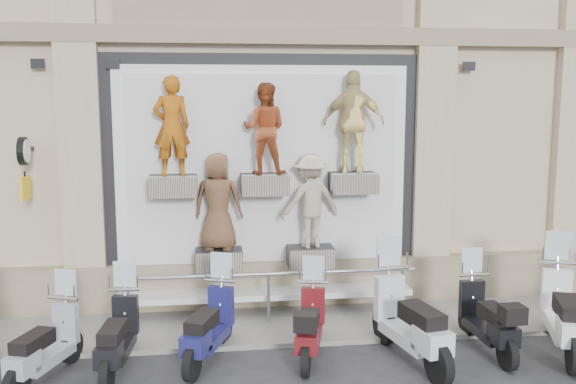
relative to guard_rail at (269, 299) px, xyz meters
name	(u,v)px	position (x,y,z in m)	size (l,w,h in m)	color
ground	(283,377)	(0.00, -2.00, -0.47)	(90.00, 90.00, 0.00)	#2C2C2E
sidewalk	(268,322)	(0.00, 0.10, -0.43)	(16.00, 2.20, 0.08)	gray
building	(246,0)	(0.00, 5.00, 5.54)	(14.00, 8.60, 12.00)	#C7B091
shop_vitrine	(269,179)	(0.09, 0.75, 1.92)	(5.60, 0.86, 4.30)	black
guard_rail	(269,299)	(0.00, 0.00, 0.00)	(5.06, 0.10, 0.93)	#9EA0A5
clock_sign_bracket	(24,160)	(-3.90, 0.47, 2.34)	(0.10, 0.80, 1.02)	black
scooter_c	(44,331)	(-3.20, -1.70, 0.24)	(0.51, 1.73, 1.41)	#9497A0
scooter_d	(117,322)	(-2.26, -1.52, 0.25)	(0.52, 1.77, 1.44)	black
scooter_e	(209,312)	(-1.00, -1.33, 0.28)	(0.53, 1.82, 1.48)	#171852
scooter_f	(310,312)	(0.47, -1.40, 0.24)	(0.50, 1.73, 1.41)	#5A0F13
scooter_g	(411,305)	(1.87, -1.74, 0.40)	(0.62, 2.13, 1.73)	silver
scooter_h	(488,305)	(3.14, -1.51, 0.27)	(0.53, 1.81, 1.47)	black
scooter_i	(565,297)	(4.26, -1.70, 0.40)	(0.62, 2.12, 1.73)	white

